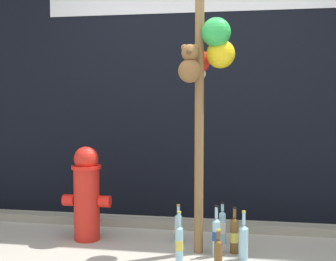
# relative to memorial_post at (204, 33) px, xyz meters

# --- Properties ---
(building_wall) EXTENTS (10.00, 0.21, 3.98)m
(building_wall) POSITION_rel_memorial_post_xyz_m (-0.20, 1.10, 0.24)
(building_wall) COLOR black
(building_wall) RESTS_ON ground_plane
(curb_strip) EXTENTS (8.00, 0.12, 0.08)m
(curb_strip) POSITION_rel_memorial_post_xyz_m (-0.20, 0.61, -1.71)
(curb_strip) COLOR gray
(curb_strip) RESTS_ON ground_plane
(memorial_post) EXTENTS (0.50, 0.42, 2.92)m
(memorial_post) POSITION_rel_memorial_post_xyz_m (0.00, 0.00, 0.00)
(memorial_post) COLOR olive
(memorial_post) RESTS_ON ground_plane
(fire_hydrant) EXTENTS (0.43, 0.26, 0.83)m
(fire_hydrant) POSITION_rel_memorial_post_xyz_m (-1.03, 0.16, -1.34)
(fire_hydrant) COLOR red
(fire_hydrant) RESTS_ON ground_plane
(bottle_0) EXTENTS (0.06, 0.06, 0.28)m
(bottle_0) POSITION_rel_memorial_post_xyz_m (0.14, -0.28, -1.64)
(bottle_0) COLOR brown
(bottle_0) RESTS_ON ground_plane
(bottle_1) EXTENTS (0.07, 0.07, 0.38)m
(bottle_1) POSITION_rel_memorial_post_xyz_m (0.32, -0.10, -1.61)
(bottle_1) COLOR #93CCE0
(bottle_1) RESTS_ON ground_plane
(bottle_2) EXTENTS (0.06, 0.06, 0.41)m
(bottle_2) POSITION_rel_memorial_post_xyz_m (0.11, -0.06, -1.59)
(bottle_2) COLOR #93CCE0
(bottle_2) RESTS_ON ground_plane
(bottle_3) EXTENTS (0.07, 0.07, 0.33)m
(bottle_3) POSITION_rel_memorial_post_xyz_m (-0.23, 0.21, -1.62)
(bottle_3) COLOR #B2DBEA
(bottle_3) RESTS_ON ground_plane
(bottle_4) EXTENTS (0.07, 0.07, 0.38)m
(bottle_4) POSITION_rel_memorial_post_xyz_m (0.25, 0.03, -1.60)
(bottle_4) COLOR brown
(bottle_4) RESTS_ON ground_plane
(bottle_5) EXTENTS (0.06, 0.06, 0.41)m
(bottle_5) POSITION_rel_memorial_post_xyz_m (-0.15, -0.29, -1.59)
(bottle_5) COLOR #93CCE0
(bottle_5) RESTS_ON ground_plane
(bottle_6) EXTENTS (0.06, 0.06, 0.36)m
(bottle_6) POSITION_rel_memorial_post_xyz_m (0.15, 0.24, -1.60)
(bottle_6) COLOR #93CCE0
(bottle_6) RESTS_ON ground_plane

